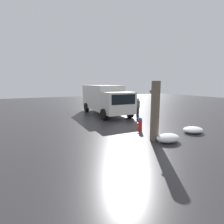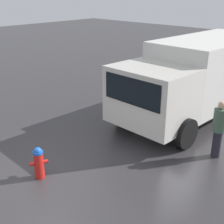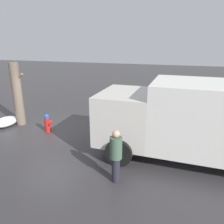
% 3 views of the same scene
% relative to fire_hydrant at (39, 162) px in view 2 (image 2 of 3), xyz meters
% --- Properties ---
extents(ground_plane, '(60.00, 60.00, 0.00)m').
position_rel_fire_hydrant_xyz_m(ground_plane, '(-0.00, -0.00, -0.42)').
color(ground_plane, '#333033').
extents(fire_hydrant, '(0.43, 0.35, 0.82)m').
position_rel_fire_hydrant_xyz_m(fire_hydrant, '(0.00, 0.00, 0.00)').
color(fire_hydrant, red).
rests_on(fire_hydrant, ground_plane).
extents(delivery_truck, '(6.91, 2.84, 2.67)m').
position_rel_fire_hydrant_xyz_m(delivery_truck, '(6.35, -0.63, 1.06)').
color(delivery_truck, beige).
rests_on(delivery_truck, ground_plane).
extents(pedestrian, '(0.35, 0.35, 1.60)m').
position_rel_fire_hydrant_xyz_m(pedestrian, '(3.91, -2.62, 0.45)').
color(pedestrian, '#23232D').
rests_on(pedestrian, ground_plane).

